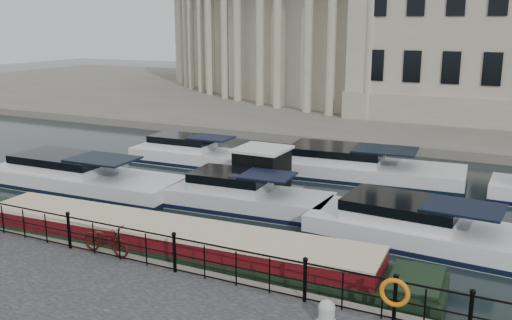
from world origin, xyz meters
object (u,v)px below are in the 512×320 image
at_px(bicycle, 106,240).
at_px(life_ring_post, 395,293).
at_px(mooring_bollard, 327,313).
at_px(harbour_hut, 262,173).
at_px(narrowboat, 169,249).

distance_m(bicycle, life_ring_post, 8.94).
bearing_deg(life_ring_post, mooring_bollard, -150.96).
distance_m(mooring_bollard, harbour_hut, 12.56).
height_order(mooring_bollard, life_ring_post, life_ring_post).
relative_size(mooring_bollard, narrowboat, 0.04).
bearing_deg(bicycle, narrowboat, -36.23).
xyz_separation_m(mooring_bollard, narrowboat, (-6.27, 2.51, -0.47)).
bearing_deg(narrowboat, life_ring_post, -15.69).
bearing_deg(bicycle, mooring_bollard, -94.43).
relative_size(mooring_bollard, life_ring_post, 0.51).
xyz_separation_m(bicycle, narrowboat, (1.26, 1.55, -0.66)).
distance_m(bicycle, mooring_bollard, 7.59).
bearing_deg(mooring_bollard, life_ring_post, 29.04).
bearing_deg(narrowboat, bicycle, -132.10).
distance_m(bicycle, harbour_hut, 9.63).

